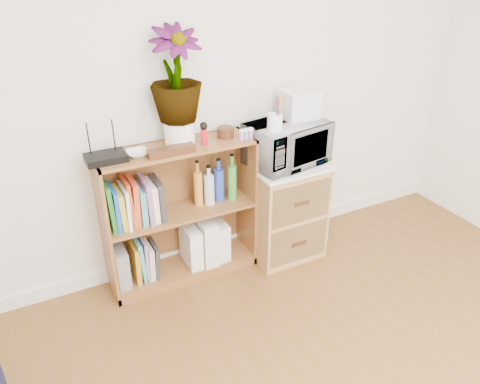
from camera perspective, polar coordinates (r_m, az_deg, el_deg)
skirting_board at (r=3.54m, az=-2.36°, el=-6.24°), size 4.00×0.02×0.10m
bookshelf at (r=3.10m, az=-7.29°, el=-2.65°), size 1.00×0.30×0.95m
wicker_unit at (r=3.39m, az=5.24°, el=-2.11°), size 0.50×0.45×0.70m
microwave at (r=3.15m, az=5.74°, el=5.93°), size 0.58×0.44×0.29m
pen_cup at (r=2.95m, az=4.27°, el=8.49°), size 0.10×0.10×0.11m
small_appliance at (r=3.18m, az=7.23°, el=10.61°), size 0.24×0.20×0.19m
router at (r=2.76m, az=-16.05°, el=4.05°), size 0.23×0.16×0.04m
white_bowl at (r=2.79m, az=-12.40°, el=4.63°), size 0.13×0.13×0.03m
plant_pot at (r=2.89m, az=-7.38°, el=7.20°), size 0.18×0.18×0.16m
potted_plant at (r=2.78m, az=-7.84°, el=13.99°), size 0.31×0.31×0.55m
trinket_box at (r=2.77m, az=-8.37°, el=4.99°), size 0.28×0.07×0.05m
kokeshi_doll at (r=2.89m, az=-4.41°, el=6.74°), size 0.04×0.04×0.10m
wooden_bowl at (r=3.00m, az=-1.80°, el=7.30°), size 0.11×0.11×0.06m
paint_jars at (r=2.96m, az=0.75°, el=6.97°), size 0.12×0.04×0.06m
file_box at (r=3.15m, az=-14.39°, el=-8.64°), size 0.08×0.22×0.27m
magazine_holder_left at (r=3.24m, az=-6.00°, el=-6.47°), size 0.09×0.23×0.29m
magazine_holder_mid at (r=3.26m, az=-4.31°, el=-5.73°), size 0.10×0.26×0.33m
magazine_holder_right at (r=3.31m, az=-2.63°, el=-5.66°), size 0.09×0.22×0.28m
cookbooks at (r=2.95m, az=-12.79°, el=-1.26°), size 0.35×0.20×0.31m
liquor_bottles at (r=3.09m, az=-3.03°, el=1.19°), size 0.29×0.07×0.32m
lower_books at (r=3.18m, az=-11.68°, el=-8.03°), size 0.17×0.19×0.30m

